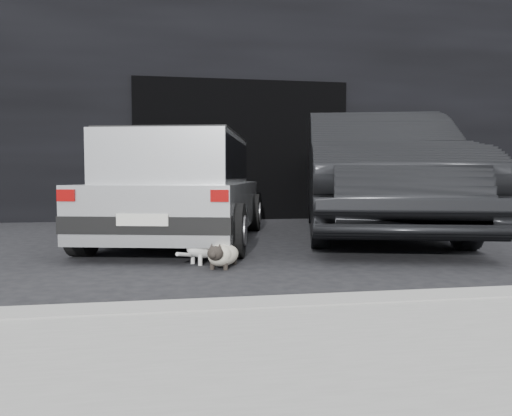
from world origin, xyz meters
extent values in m
plane|color=black|center=(0.00, 0.00, 0.00)|extent=(80.00, 80.00, 0.00)
cube|color=black|center=(1.00, 6.00, 2.50)|extent=(34.00, 4.00, 5.00)
cube|color=black|center=(1.00, 3.99, 1.30)|extent=(4.00, 0.10, 2.60)
cube|color=gray|center=(1.00, -2.60, 0.06)|extent=(18.00, 0.25, 0.12)
cube|color=silver|center=(-0.16, 1.04, 0.45)|extent=(2.37, 3.83, 0.57)
cube|color=silver|center=(-0.21, 0.86, 1.01)|extent=(1.91, 2.63, 0.57)
cube|color=black|center=(-0.21, 0.86, 1.01)|extent=(1.90, 2.55, 0.46)
cube|color=black|center=(-0.57, -0.63, 0.36)|extent=(1.60, 0.52, 0.16)
cube|color=black|center=(0.24, 2.70, 0.36)|extent=(1.60, 0.52, 0.16)
cube|color=silver|center=(-0.58, -0.71, 0.42)|extent=(0.46, 0.13, 0.11)
cube|color=#8C0707|center=(-1.27, -0.54, 0.64)|extent=(0.17, 0.06, 0.11)
cube|color=#8C0707|center=(0.10, -0.87, 0.64)|extent=(0.17, 0.06, 0.11)
cube|color=black|center=(-0.21, 0.86, 1.31)|extent=(1.86, 2.40, 0.03)
cylinder|color=black|center=(-1.22, -0.02, 0.27)|extent=(0.32, 0.58, 0.55)
cylinder|color=slate|center=(-1.32, 0.00, 0.27)|extent=(0.09, 0.30, 0.30)
cylinder|color=black|center=(0.29, -0.39, 0.27)|extent=(0.32, 0.58, 0.55)
cylinder|color=slate|center=(0.40, -0.41, 0.27)|extent=(0.09, 0.30, 0.30)
cylinder|color=black|center=(-0.63, 2.41, 0.27)|extent=(0.32, 0.58, 0.55)
cylinder|color=slate|center=(-0.74, 2.44, 0.27)|extent=(0.09, 0.30, 0.30)
cylinder|color=black|center=(0.88, 2.05, 0.27)|extent=(0.32, 0.58, 0.55)
cylinder|color=slate|center=(0.98, 2.03, 0.27)|extent=(0.09, 0.30, 0.30)
imported|color=black|center=(2.50, 1.38, 0.86)|extent=(3.11, 5.52, 1.72)
ellipsoid|color=beige|center=(0.13, -0.87, 0.10)|extent=(0.41, 0.54, 0.19)
ellipsoid|color=beige|center=(0.09, -0.98, 0.13)|extent=(0.27, 0.27, 0.18)
ellipsoid|color=black|center=(0.04, -1.10, 0.16)|extent=(0.17, 0.16, 0.12)
sphere|color=black|center=(0.02, -1.15, 0.15)|extent=(0.06, 0.06, 0.06)
cone|color=black|center=(0.08, -1.10, 0.22)|extent=(0.06, 0.07, 0.06)
cone|color=black|center=(0.01, -1.07, 0.22)|extent=(0.06, 0.07, 0.06)
cylinder|color=black|center=(0.13, -1.02, 0.03)|extent=(0.04, 0.04, 0.06)
cylinder|color=black|center=(0.02, -0.98, 0.03)|extent=(0.04, 0.04, 0.06)
cylinder|color=black|center=(0.25, -0.76, 0.03)|extent=(0.04, 0.04, 0.06)
cylinder|color=black|center=(0.13, -0.71, 0.03)|extent=(0.04, 0.04, 0.06)
cylinder|color=black|center=(0.24, -0.62, 0.07)|extent=(0.05, 0.27, 0.08)
ellipsoid|color=silver|center=(0.02, -0.64, 0.15)|extent=(0.53, 0.45, 0.20)
ellipsoid|color=silver|center=(0.12, -0.57, 0.17)|extent=(0.28, 0.28, 0.17)
ellipsoid|color=silver|center=(0.22, -0.51, 0.24)|extent=(0.17, 0.18, 0.12)
sphere|color=silver|center=(0.27, -0.48, 0.24)|extent=(0.05, 0.05, 0.05)
cone|color=silver|center=(0.19, -0.49, 0.30)|extent=(0.07, 0.07, 0.06)
cone|color=silver|center=(0.23, -0.55, 0.30)|extent=(0.07, 0.07, 0.06)
cylinder|color=silver|center=(0.10, -0.51, 0.06)|extent=(0.04, 0.04, 0.12)
cylinder|color=silver|center=(0.17, -0.61, 0.06)|extent=(0.04, 0.04, 0.12)
cylinder|color=silver|center=(-0.13, -0.66, 0.06)|extent=(0.04, 0.04, 0.12)
cylinder|color=silver|center=(-0.07, -0.76, 0.06)|extent=(0.04, 0.04, 0.12)
cylinder|color=silver|center=(-0.20, -0.77, 0.11)|extent=(0.19, 0.23, 0.08)
ellipsoid|color=gray|center=(-0.04, -0.70, 0.17)|extent=(0.21, 0.20, 0.09)
camera|label=1|loc=(-0.32, -5.28, 0.81)|focal=35.00mm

